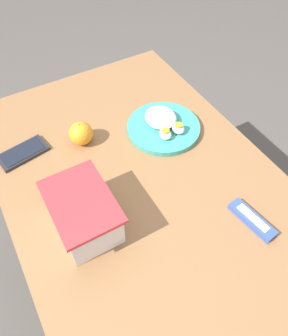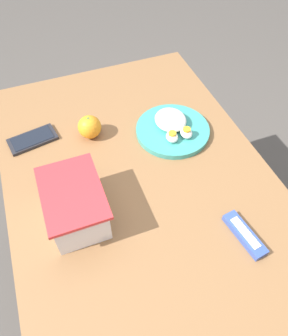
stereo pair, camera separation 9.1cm
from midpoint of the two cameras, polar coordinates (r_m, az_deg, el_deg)
The scene contains 7 objects.
ground_plane at distance 1.54m, azimuth 1.43°, elevation -18.16°, with size 10.00×10.00×0.00m, color #4C4742.
table at distance 0.99m, azimuth 2.14°, elevation -5.23°, with size 1.12×0.74×0.70m.
food_container at distance 0.83m, azimuth -8.77°, elevation -6.70°, with size 0.20×0.14×0.11m.
orange_fruit at distance 1.02m, azimuth -6.94°, elevation 6.98°, with size 0.07×0.07×0.07m.
rice_plate at distance 1.04m, azimuth 7.48°, elevation 6.84°, with size 0.23×0.23×0.06m.
candy_bar at distance 0.87m, azimuth 20.06°, elevation -11.02°, with size 0.14×0.05×0.02m.
cell_phone at distance 1.06m, azimuth -16.55°, elevation 4.69°, with size 0.10×0.16×0.01m.
Camera 2 is at (-0.52, 0.19, 1.44)m, focal length 35.00 mm.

